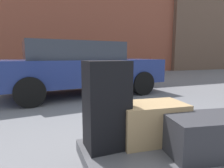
# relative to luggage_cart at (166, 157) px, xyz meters

# --- Properties ---
(luggage_cart) EXTENTS (1.27, 0.84, 0.34)m
(luggage_cart) POSITION_rel_luggage_cart_xyz_m (0.00, 0.00, 0.00)
(luggage_cart) COLOR #4C4C51
(luggage_cart) RESTS_ON ground_plane
(duffel_bag_charcoal_front_right) EXTENTS (0.70, 0.46, 0.29)m
(duffel_bag_charcoal_front_right) POSITION_rel_luggage_cart_xyz_m (0.26, -0.16, 0.21)
(duffel_bag_charcoal_front_right) COLOR #2D2D33
(duffel_bag_charcoal_front_right) RESTS_ON luggage_cart
(duffel_bag_tan_rear_left) EXTENTS (0.59, 0.40, 0.33)m
(duffel_bag_tan_rear_left) POSITION_rel_luggage_cart_xyz_m (-0.03, 0.18, 0.23)
(duffel_bag_tan_rear_left) COLOR #9E7F56
(duffel_bag_tan_rear_left) RESTS_ON luggage_cart
(suitcase_black_rear_right) EXTENTS (0.33, 0.27, 0.69)m
(suitcase_black_rear_right) POSITION_rel_luggage_cart_xyz_m (-0.43, 0.20, 0.41)
(suitcase_black_rear_right) COLOR black
(suitcase_black_rear_right) RESTS_ON luggage_cart
(parked_car) EXTENTS (4.46, 2.26, 1.42)m
(parked_car) POSITION_rel_luggage_cart_xyz_m (0.15, 4.05, 0.49)
(parked_car) COLOR navy
(parked_car) RESTS_ON ground_plane
(bicycle_leaning) EXTENTS (1.76, 0.07, 0.96)m
(bicycle_leaning) POSITION_rel_luggage_cart_xyz_m (5.28, 9.34, 0.10)
(bicycle_leaning) COLOR black
(bicycle_leaning) RESTS_ON ground_plane
(bollard_kerb_near) EXTENTS (0.26, 0.26, 0.65)m
(bollard_kerb_near) POSITION_rel_luggage_cart_xyz_m (2.13, 7.67, 0.05)
(bollard_kerb_near) COLOR #72665B
(bollard_kerb_near) RESTS_ON ground_plane
(bollard_kerb_mid) EXTENTS (0.26, 0.26, 0.65)m
(bollard_kerb_mid) POSITION_rel_luggage_cart_xyz_m (3.45, 7.67, 0.05)
(bollard_kerb_mid) COLOR #72665B
(bollard_kerb_mid) RESTS_ON ground_plane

